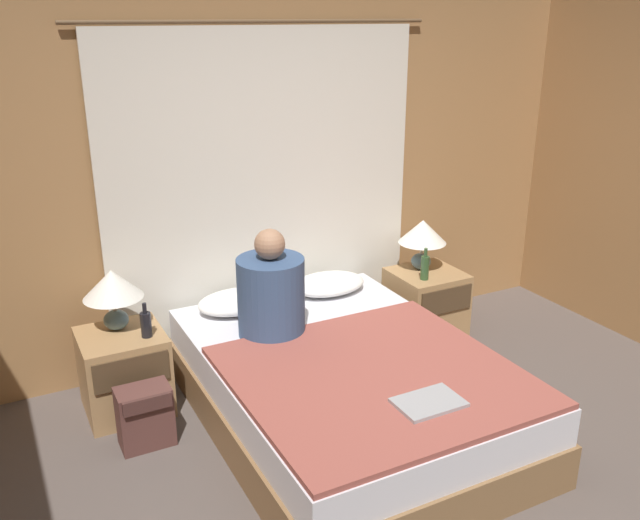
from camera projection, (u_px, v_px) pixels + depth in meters
name	position (u px, v px, depth m)	size (l,w,h in m)	color
ground_plane	(437.00, 518.00, 3.18)	(16.00, 16.00, 0.00)	#564C47
wall_back	(261.00, 172.00, 4.45)	(4.87, 0.06, 2.50)	#A37547
curtain_panel	(266.00, 197.00, 4.45)	(2.35, 0.02, 2.20)	silver
bed	(345.00, 389.00, 3.84)	(1.48, 2.07, 0.45)	olive
nightstand_left	(125.00, 372.00, 3.97)	(0.47, 0.47, 0.49)	#A87F51
nightstand_right	(426.00, 304.00, 4.91)	(0.47, 0.47, 0.49)	#A87F51
lamp_left	(113.00, 288.00, 3.87)	(0.34, 0.34, 0.37)	slate
lamp_right	(422.00, 235.00, 4.80)	(0.34, 0.34, 0.37)	slate
pillow_left	(238.00, 301.00, 4.29)	(0.52, 0.36, 0.12)	white
pillow_right	(328.00, 284.00, 4.57)	(0.52, 0.36, 0.12)	white
blanket_on_bed	(376.00, 376.00, 3.49)	(1.42, 1.38, 0.03)	#994C42
person_left_in_bed	(271.00, 293.00, 3.91)	(0.39, 0.39, 0.64)	#38517A
beer_bottle_on_left_stand	(146.00, 324.00, 3.84)	(0.06, 0.06, 0.21)	black
beer_bottle_on_right_stand	(425.00, 267.00, 4.67)	(0.06, 0.06, 0.23)	#2D4C28
laptop_on_bed	(429.00, 402.00, 3.21)	(0.32, 0.22, 0.02)	#9EA0A5
backpack_on_floor	(145.00, 413.00, 3.66)	(0.29, 0.20, 0.34)	brown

